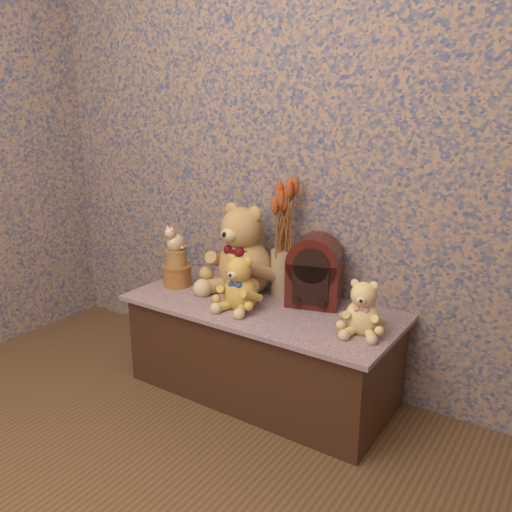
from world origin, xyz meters
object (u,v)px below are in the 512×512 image
Objects in this scene: teddy_large at (245,245)px; cat_figurine at (176,237)px; teddy_medium at (240,280)px; ceramic_vase at (284,273)px; biscuit_tin_lower at (177,275)px; cathedral_radio at (315,270)px; teddy_small at (364,304)px.

teddy_large is 3.44× the size of cat_figurine.
teddy_large is 0.25m from teddy_medium.
teddy_large is at bearing -164.10° from ceramic_vase.
teddy_large reaches higher than ceramic_vase.
ceramic_vase is 1.55× the size of biscuit_tin_lower.
biscuit_tin_lower is 0.20m from cat_figurine.
teddy_medium is at bearing -53.56° from teddy_large.
teddy_large reaches higher than cathedral_radio.
biscuit_tin_lower is at bearing -151.45° from teddy_large.
cat_figurine reaches higher than ceramic_vase.
cathedral_radio reaches higher than ceramic_vase.
cat_figurine is at bearing -151.45° from teddy_large.
biscuit_tin_lower is at bearing 176.35° from cathedral_radio.
teddy_large is 1.74× the size of teddy_medium.
biscuit_tin_lower is (-0.51, -0.18, -0.06)m from ceramic_vase.
cat_figurine is (-0.98, 0.00, 0.13)m from teddy_small.
teddy_medium reaches higher than biscuit_tin_lower.
cathedral_radio reaches higher than teddy_medium.
cathedral_radio reaches higher than teddy_small.
cat_figurine reaches higher than teddy_medium.
biscuit_tin_lower is (-0.32, -0.13, -0.18)m from teddy_large.
ceramic_vase is (-0.17, 0.03, -0.05)m from cathedral_radio.
cathedral_radio is at bearing 10.15° from teddy_large.
cathedral_radio is 0.70m from biscuit_tin_lower.
teddy_medium is 1.11× the size of teddy_small.
cathedral_radio is at bearing -9.72° from ceramic_vase.
teddy_large reaches higher than teddy_medium.
teddy_small is at bearing -44.28° from cathedral_radio.
ceramic_vase is at bearing 19.93° from biscuit_tin_lower.
cathedral_radio is 2.43× the size of cat_figurine.
teddy_small is (0.55, 0.06, -0.01)m from teddy_medium.
teddy_small is at bearing -21.71° from ceramic_vase.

